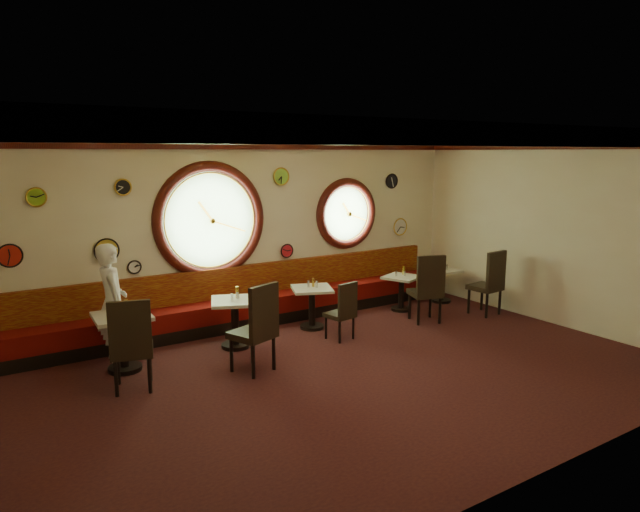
{
  "coord_description": "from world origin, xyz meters",
  "views": [
    {
      "loc": [
        -4.21,
        -5.98,
        2.98
      ],
      "look_at": [
        0.18,
        0.8,
        1.5
      ],
      "focal_mm": 32.0,
      "sensor_mm": 36.0,
      "label": 1
    }
  ],
  "objects_px": {
    "chair_b": "(258,322)",
    "condiment_d_salt": "(396,273)",
    "chair_e": "(490,279)",
    "condiment_b_bottle": "(237,292)",
    "condiment_a_salt": "(115,310)",
    "chair_a": "(131,339)",
    "condiment_c_pepper": "(317,284)",
    "condiment_a_bottle": "(126,306)",
    "condiment_e_salt": "(441,267)",
    "chair_d": "(428,284)",
    "table_a": "(123,335)",
    "condiment_e_bottle": "(441,264)",
    "table_b": "(235,317)",
    "chair_c": "(344,307)",
    "condiment_b_salt": "(232,297)",
    "condiment_e_pepper": "(447,267)",
    "condiment_d_pepper": "(405,274)",
    "condiment_a_pepper": "(127,310)",
    "table_e": "(442,281)",
    "condiment_c_bottle": "(313,282)",
    "condiment_b_pepper": "(237,295)",
    "table_d": "(401,289)",
    "condiment_c_salt": "(308,284)",
    "table_c": "(312,303)",
    "waiter": "(113,303)"
  },
  "relations": [
    {
      "from": "chair_b",
      "to": "condiment_d_salt",
      "type": "xyz_separation_m",
      "value": [
        3.62,
        1.39,
        0.0
      ]
    },
    {
      "from": "chair_b",
      "to": "chair_e",
      "type": "relative_size",
      "value": 1.03
    },
    {
      "from": "condiment_b_bottle",
      "to": "condiment_a_salt",
      "type": "bearing_deg",
      "value": 179.96
    },
    {
      "from": "chair_a",
      "to": "chair_e",
      "type": "height_order",
      "value": "chair_e"
    },
    {
      "from": "condiment_c_pepper",
      "to": "condiment_b_bottle",
      "type": "relative_size",
      "value": 0.62
    },
    {
      "from": "condiment_a_bottle",
      "to": "condiment_e_salt",
      "type": "bearing_deg",
      "value": 1.78
    },
    {
      "from": "chair_a",
      "to": "chair_d",
      "type": "bearing_deg",
      "value": 18.67
    },
    {
      "from": "table_a",
      "to": "condiment_a_salt",
      "type": "height_order",
      "value": "condiment_a_salt"
    },
    {
      "from": "condiment_e_bottle",
      "to": "condiment_a_salt",
      "type": "bearing_deg",
      "value": -177.62
    },
    {
      "from": "chair_b",
      "to": "condiment_e_salt",
      "type": "xyz_separation_m",
      "value": [
        4.77,
        1.37,
        0.0
      ]
    },
    {
      "from": "table_b",
      "to": "chair_c",
      "type": "distance_m",
      "value": 1.72
    },
    {
      "from": "condiment_b_salt",
      "to": "condiment_e_pepper",
      "type": "height_order",
      "value": "condiment_b_salt"
    },
    {
      "from": "chair_b",
      "to": "condiment_d_pepper",
      "type": "relative_size",
      "value": 8.63
    },
    {
      "from": "chair_a",
      "to": "condiment_a_pepper",
      "type": "xyz_separation_m",
      "value": [
        0.16,
        0.79,
        0.16
      ]
    },
    {
      "from": "table_e",
      "to": "condiment_c_bottle",
      "type": "xyz_separation_m",
      "value": [
        -3.07,
        -0.02,
        0.37
      ]
    },
    {
      "from": "chair_c",
      "to": "condiment_b_pepper",
      "type": "relative_size",
      "value": 5.54
    },
    {
      "from": "table_d",
      "to": "condiment_c_bottle",
      "type": "distance_m",
      "value": 2.01
    },
    {
      "from": "condiment_a_bottle",
      "to": "condiment_c_salt",
      "type": "bearing_deg",
      "value": 3.16
    },
    {
      "from": "condiment_b_pepper",
      "to": "condiment_d_pepper",
      "type": "bearing_deg",
      "value": 2.78
    },
    {
      "from": "table_e",
      "to": "chair_c",
      "type": "distance_m",
      "value": 3.16
    },
    {
      "from": "condiment_e_salt",
      "to": "table_d",
      "type": "bearing_deg",
      "value": -177.59
    },
    {
      "from": "table_d",
      "to": "condiment_c_salt",
      "type": "xyz_separation_m",
      "value": [
        -2.07,
        0.02,
        0.35
      ]
    },
    {
      "from": "chair_e",
      "to": "condiment_e_bottle",
      "type": "height_order",
      "value": "chair_e"
    },
    {
      "from": "condiment_a_bottle",
      "to": "condiment_c_bottle",
      "type": "relative_size",
      "value": 1.13
    },
    {
      "from": "condiment_a_bottle",
      "to": "condiment_c_bottle",
      "type": "height_order",
      "value": "condiment_a_bottle"
    },
    {
      "from": "chair_b",
      "to": "chair_c",
      "type": "height_order",
      "value": "chair_b"
    },
    {
      "from": "chair_c",
      "to": "condiment_c_bottle",
      "type": "distance_m",
      "value": 0.88
    },
    {
      "from": "condiment_c_salt",
      "to": "condiment_d_salt",
      "type": "relative_size",
      "value": 1.17
    },
    {
      "from": "table_c",
      "to": "condiment_d_pepper",
      "type": "bearing_deg",
      "value": 0.55
    },
    {
      "from": "condiment_a_salt",
      "to": "condiment_e_bottle",
      "type": "relative_size",
      "value": 0.61
    },
    {
      "from": "table_b",
      "to": "condiment_c_salt",
      "type": "relative_size",
      "value": 7.86
    },
    {
      "from": "chair_c",
      "to": "condiment_e_pepper",
      "type": "height_order",
      "value": "chair_c"
    },
    {
      "from": "chair_d",
      "to": "condiment_b_bottle",
      "type": "relative_size",
      "value": 4.14
    },
    {
      "from": "condiment_a_salt",
      "to": "condiment_c_pepper",
      "type": "bearing_deg",
      "value": 1.33
    },
    {
      "from": "chair_d",
      "to": "condiment_e_bottle",
      "type": "height_order",
      "value": "chair_d"
    },
    {
      "from": "condiment_a_pepper",
      "to": "condiment_b_pepper",
      "type": "height_order",
      "value": "condiment_a_pepper"
    },
    {
      "from": "chair_b",
      "to": "condiment_e_salt",
      "type": "bearing_deg",
      "value": -3.96
    },
    {
      "from": "condiment_b_bottle",
      "to": "condiment_c_bottle",
      "type": "height_order",
      "value": "condiment_b_bottle"
    },
    {
      "from": "condiment_a_salt",
      "to": "table_e",
      "type": "bearing_deg",
      "value": 1.65
    },
    {
      "from": "chair_d",
      "to": "condiment_c_pepper",
      "type": "xyz_separation_m",
      "value": [
        -1.8,
        0.8,
        0.07
      ]
    },
    {
      "from": "table_d",
      "to": "condiment_d_pepper",
      "type": "xyz_separation_m",
      "value": [
        0.06,
        -0.01,
        0.29
      ]
    },
    {
      "from": "condiment_d_salt",
      "to": "condiment_b_pepper",
      "type": "xyz_separation_m",
      "value": [
        -3.39,
        -0.24,
        0.1
      ]
    },
    {
      "from": "waiter",
      "to": "chair_e",
      "type": "bearing_deg",
      "value": -101.05
    },
    {
      "from": "chair_a",
      "to": "condiment_a_salt",
      "type": "bearing_deg",
      "value": 104.96
    },
    {
      "from": "condiment_d_pepper",
      "to": "condiment_a_salt",
      "type": "bearing_deg",
      "value": -178.49
    },
    {
      "from": "table_d",
      "to": "chair_c",
      "type": "relative_size",
      "value": 1.34
    },
    {
      "from": "condiment_b_pepper",
      "to": "condiment_e_pepper",
      "type": "bearing_deg",
      "value": 1.78
    },
    {
      "from": "chair_e",
      "to": "condiment_b_bottle",
      "type": "height_order",
      "value": "chair_e"
    },
    {
      "from": "table_e",
      "to": "condiment_c_salt",
      "type": "relative_size",
      "value": 5.84
    },
    {
      "from": "chair_e",
      "to": "condiment_e_bottle",
      "type": "bearing_deg",
      "value": 85.26
    }
  ]
}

